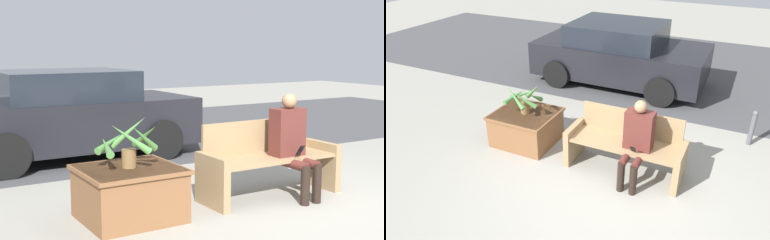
% 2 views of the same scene
% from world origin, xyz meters
% --- Properties ---
extents(ground_plane, '(30.00, 30.00, 0.00)m').
position_xyz_m(ground_plane, '(0.00, 0.00, 0.00)').
color(ground_plane, gray).
extents(road_surface, '(20.00, 6.00, 0.01)m').
position_xyz_m(road_surface, '(0.00, 5.56, 0.00)').
color(road_surface, '#424244').
rests_on(road_surface, ground_plane).
extents(bench, '(1.73, 0.59, 0.89)m').
position_xyz_m(bench, '(-0.06, 0.61, 0.42)').
color(bench, '#8C704C').
rests_on(bench, ground_plane).
extents(person_seated, '(0.39, 0.58, 1.23)m').
position_xyz_m(person_seated, '(0.15, 0.42, 0.68)').
color(person_seated, '#51231E').
rests_on(person_seated, ground_plane).
extents(planter_box, '(1.01, 0.92, 0.55)m').
position_xyz_m(planter_box, '(-1.83, 0.65, 0.29)').
color(planter_box, brown).
rests_on(planter_box, ground_plane).
extents(potted_plant, '(0.64, 0.65, 0.52)m').
position_xyz_m(potted_plant, '(-1.83, 0.66, 0.81)').
color(potted_plant, brown).
rests_on(potted_plant, planter_box).
extents(parked_car, '(3.82, 1.98, 1.39)m').
position_xyz_m(parked_car, '(-1.38, 3.92, 0.69)').
color(parked_car, black).
rests_on(parked_car, ground_plane).
extents(bollard_post, '(0.09, 0.09, 0.63)m').
position_xyz_m(bollard_post, '(1.60, 2.21, 0.33)').
color(bollard_post, '#4C4C51').
rests_on(bollard_post, ground_plane).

